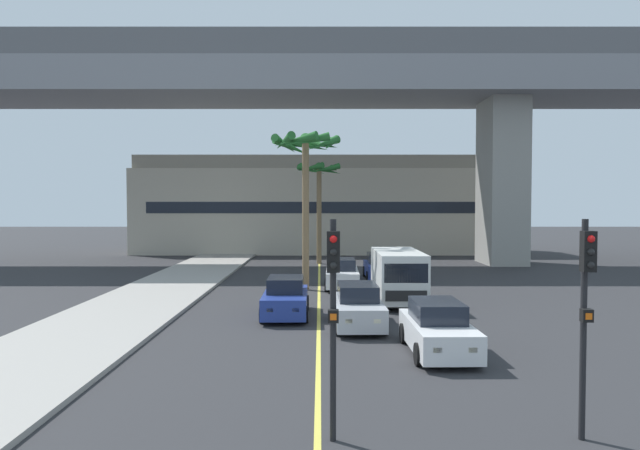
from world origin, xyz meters
The scene contains 14 objects.
sidewalk_left centered at (-8.00, 16.00, 0.07)m, with size 4.80×80.00×0.15m, color #9E9991.
lane_stripe_center centered at (0.00, 24.00, 0.00)m, with size 0.14×56.00×0.01m, color #DBCC4C.
bridge_overpass centered at (1.18, 38.71, 13.04)m, with size 76.69×8.00×16.50m.
pier_building_backdrop centered at (0.00, 49.45, 4.37)m, with size 33.69×8.04×8.86m.
car_queue_front centered at (3.63, 29.84, 0.72)m, with size 1.85×4.11×1.56m.
car_queue_second centered at (3.58, 13.05, 0.72)m, with size 1.88×4.13×1.56m.
car_queue_third centered at (1.24, 26.36, 0.72)m, with size 1.92×4.14×1.56m.
car_queue_fourth centered at (1.43, 16.73, 0.72)m, with size 1.89×4.13×1.56m.
car_queue_fifth centered at (-1.33, 18.67, 0.72)m, with size 1.87×4.12×1.56m.
delivery_van centered at (3.59, 21.77, 1.29)m, with size 2.18×5.26×2.36m.
traffic_light_median_near centered at (0.29, 6.69, 2.71)m, with size 0.24×0.37×4.20m.
traffic_light_right_far_corner centered at (5.03, 6.75, 2.71)m, with size 0.24×0.37×4.20m.
palm_tree_near_median centered at (-0.73, 25.65, 6.93)m, with size 3.68×3.70×8.19m.
palm_tree_mid_median centered at (-0.04, 38.74, 6.23)m, with size 3.54×3.64×7.64m.
Camera 1 is at (0.05, -3.74, 4.47)m, focal length 31.63 mm.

